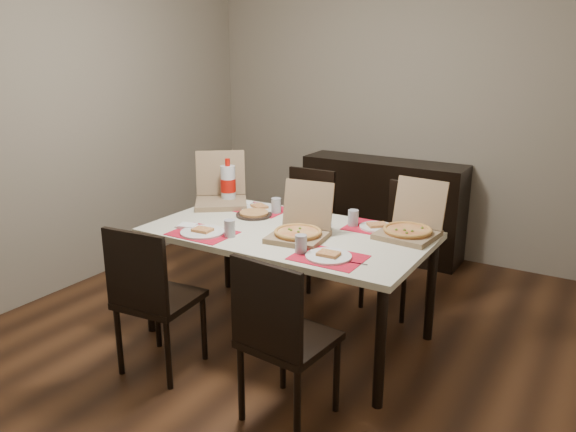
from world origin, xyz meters
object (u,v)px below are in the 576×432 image
object	(u,v)px
chair_near_right	(281,335)
chair_far_right	(403,241)
dining_table	(288,240)
soda_bottle	(228,184)
chair_near_left	(151,295)
dip_bowl	(322,227)
sideboard	(382,208)
pizza_box_center	(300,230)
chair_far_left	(305,221)

from	to	relation	value
chair_near_right	chair_far_right	world-z (taller)	same
dining_table	soda_bottle	world-z (taller)	soda_bottle
chair_far_right	soda_bottle	size ratio (longest dim) A/B	2.70
chair_near_left	dip_bowl	distance (m)	1.17
sideboard	pizza_box_center	xyz separation A→B (m)	(0.21, -1.92, 0.35)
dining_table	chair_far_right	xyz separation A→B (m)	(0.49, 0.86, -0.17)
chair_near_right	sideboard	bearing A→B (deg)	101.28
sideboard	chair_near_right	xyz separation A→B (m)	(0.53, -2.66, 0.06)
chair_near_left	chair_far_right	distance (m)	1.91
dining_table	chair_near_right	distance (m)	0.96
chair_near_right	dip_bowl	bearing A→B (deg)	106.10
pizza_box_center	soda_bottle	distance (m)	0.99
dining_table	pizza_box_center	world-z (taller)	pizza_box_center
chair_near_right	soda_bottle	xyz separation A→B (m)	(-1.20, 1.18, 0.38)
chair_far_left	chair_far_right	bearing A→B (deg)	-3.99
chair_near_left	chair_far_left	bearing A→B (deg)	88.36
dining_table	chair_near_left	bearing A→B (deg)	-118.54
chair_far_left	chair_near_left	bearing A→B (deg)	-91.64
soda_bottle	dining_table	bearing A→B (deg)	-25.24
soda_bottle	chair_near_right	bearing A→B (deg)	-44.40
dip_bowl	soda_bottle	world-z (taller)	soda_bottle
dip_bowl	dining_table	bearing A→B (deg)	-141.43
chair_near_right	pizza_box_center	bearing A→B (deg)	113.31
sideboard	dining_table	size ratio (longest dim) A/B	0.83
chair_near_left	chair_far_left	world-z (taller)	same
chair_far_left	pizza_box_center	distance (m)	1.17
pizza_box_center	dip_bowl	bearing A→B (deg)	79.98
chair_near_right	dip_bowl	world-z (taller)	chair_near_right
chair_near_right	dip_bowl	xyz separation A→B (m)	(-0.28, 0.97, 0.25)
sideboard	dip_bowl	bearing A→B (deg)	-81.55
chair_far_left	soda_bottle	size ratio (longest dim) A/B	2.70
chair_far_right	soda_bottle	distance (m)	1.38
sideboard	chair_far_left	xyz separation A→B (m)	(-0.32, -0.92, 0.06)
chair_far_right	chair_near_right	bearing A→B (deg)	-90.99
chair_far_right	chair_near_left	bearing A→B (deg)	-119.09
sideboard	chair_near_left	distance (m)	2.67
chair_near_left	sideboard	bearing A→B (deg)	82.09
chair_near_left	chair_far_right	world-z (taller)	same
chair_far_right	pizza_box_center	size ratio (longest dim) A/B	2.29
chair_far_right	dining_table	bearing A→B (deg)	-119.60
chair_near_right	dip_bowl	size ratio (longest dim) A/B	7.65
dining_table	chair_near_left	distance (m)	0.94
soda_bottle	sideboard	bearing A→B (deg)	65.68
dining_table	dip_bowl	size ratio (longest dim) A/B	14.81
chair_near_right	pizza_box_center	size ratio (longest dim) A/B	2.29
sideboard	pizza_box_center	bearing A→B (deg)	-83.71
dip_bowl	chair_near_right	bearing A→B (deg)	-73.90
dining_table	sideboard	bearing A→B (deg)	92.30
chair_far_left	dining_table	bearing A→B (deg)	-66.83
dining_table	chair_far_right	bearing A→B (deg)	60.40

